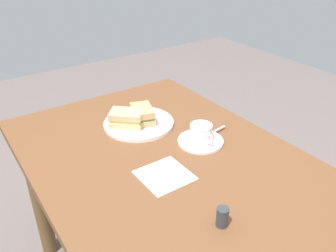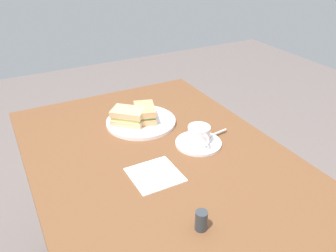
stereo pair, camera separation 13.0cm
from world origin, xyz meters
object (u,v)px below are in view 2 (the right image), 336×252
Objects in this scene: sandwich_plate at (141,122)px; salt_shaker at (201,221)px; dining_table at (160,183)px; sandwich_front at (145,113)px; spoon at (213,134)px; sandwich_back at (128,116)px; coffee_cup at (198,134)px; napkin at (155,175)px; coffee_saucer at (198,143)px.

salt_shaker is at bearing -9.07° from sandwich_plate.
dining_table is 20.80× the size of salt_shaker.
sandwich_front reaches higher than spoon.
salt_shaker is at bearing -9.05° from dining_table.
spoon is at bearing 47.45° from sandwich_back.
coffee_cup is (0.23, 0.10, -0.00)m from sandwich_front.
coffee_cup is 1.08× the size of spoon.
napkin is (0.33, -0.10, -0.01)m from sandwich_plate.
coffee_saucer is at bearing 26.51° from sandwich_plate.
coffee_saucer is 1.66× the size of spoon.
spoon is at bearing 98.77° from coffee_saucer.
napkin is at bearing -69.81° from spoon.
sandwich_front is at bearing 77.25° from sandwich_plate.
sandwich_back reaches higher than salt_shaker.
coffee_cup is at bearing 148.92° from salt_shaker.
sandwich_back is at bearing 175.94° from salt_shaker.
napkin is (0.09, -0.06, 0.12)m from dining_table.
coffee_cup is at bearing -79.87° from spoon.
sandwich_back is 1.48× the size of spoon.
salt_shaker is (0.58, -0.04, -0.02)m from sandwich_back.
salt_shaker is (0.58, -0.09, 0.02)m from sandwich_plate.
salt_shaker reaches higher than napkin.
sandwich_front is (-0.23, 0.05, 0.16)m from dining_table.
spoon is at bearing 141.88° from salt_shaker.
sandwich_plate reaches higher than dining_table.
salt_shaker is at bearing -10.62° from sandwich_front.
salt_shaker reaches higher than dining_table.
sandwich_back is at bearing -144.20° from coffee_saucer.
salt_shaker is (0.36, -0.28, 0.02)m from spoon.
dining_table is 0.38m from salt_shaker.
coffee_saucer is 2.95× the size of salt_shaker.
salt_shaker is (0.35, -0.21, 0.02)m from coffee_saucer.
coffee_cup is (-0.00, 0.16, 0.16)m from dining_table.
coffee_saucer is 0.04m from coffee_cup.
napkin is at bearing -66.22° from coffee_saucer.
sandwich_front is 2.43× the size of salt_shaker.
sandwich_front is at bearing -156.31° from coffee_saucer.
sandwich_back is 0.29m from coffee_saucer.
sandwich_front is 1.37× the size of spoon.
sandwich_plate is 1.87× the size of sandwich_back.
sandwich_back is at bearing -92.67° from sandwich_front.
sandwich_back is 0.33m from spoon.
dining_table is at bearing 146.12° from napkin.
sandwich_front is at bearing -141.43° from spoon.
sandwich_plate is 1.66× the size of coffee_saucer.
sandwich_front is 0.25m from coffee_cup.
sandwich_plate is 2.02× the size of sandwich_front.
sandwich_plate is 0.27m from coffee_cup.
sandwich_back is 2.63× the size of salt_shaker.
sandwich_plate is at bearing -153.49° from coffee_saucer.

